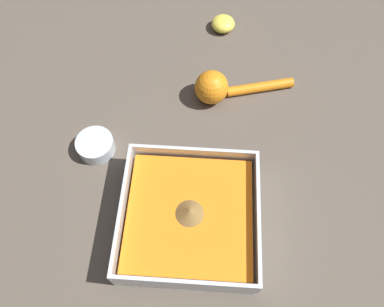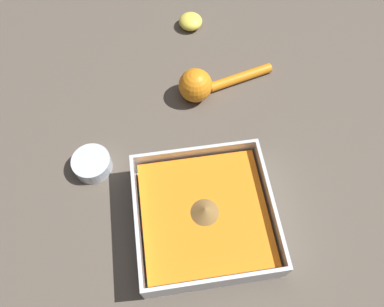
{
  "view_description": "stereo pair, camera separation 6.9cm",
  "coord_description": "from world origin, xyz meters",
  "px_view_note": "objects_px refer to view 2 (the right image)",
  "views": [
    {
      "loc": [
        -0.05,
        0.22,
        0.64
      ],
      "look_at": [
        -0.03,
        -0.11,
        0.03
      ],
      "focal_mm": 35.0,
      "sensor_mm": 36.0,
      "label": 1
    },
    {
      "loc": [
        0.02,
        0.21,
        0.64
      ],
      "look_at": [
        -0.03,
        -0.11,
        0.03
      ],
      "focal_mm": 35.0,
      "sensor_mm": 36.0,
      "label": 2
    }
  ],
  "objects_px": {
    "spice_bowl": "(92,164)",
    "lemon_squeezer": "(203,84)",
    "square_dish": "(204,217)",
    "lemon_half": "(191,21)"
  },
  "relations": [
    {
      "from": "spice_bowl",
      "to": "lemon_squeezer",
      "type": "xyz_separation_m",
      "value": [
        -0.23,
        -0.14,
        0.02
      ]
    },
    {
      "from": "lemon_squeezer",
      "to": "square_dish",
      "type": "bearing_deg",
      "value": 67.04
    },
    {
      "from": "lemon_squeezer",
      "to": "lemon_half",
      "type": "distance_m",
      "value": 0.2
    },
    {
      "from": "square_dish",
      "to": "lemon_squeezer",
      "type": "height_order",
      "value": "lemon_squeezer"
    },
    {
      "from": "spice_bowl",
      "to": "lemon_half",
      "type": "distance_m",
      "value": 0.42
    },
    {
      "from": "spice_bowl",
      "to": "lemon_half",
      "type": "height_order",
      "value": "same"
    },
    {
      "from": "square_dish",
      "to": "lemon_half",
      "type": "distance_m",
      "value": 0.48
    },
    {
      "from": "spice_bowl",
      "to": "lemon_squeezer",
      "type": "relative_size",
      "value": 0.34
    },
    {
      "from": "square_dish",
      "to": "lemon_half",
      "type": "bearing_deg",
      "value": -95.52
    },
    {
      "from": "lemon_half",
      "to": "lemon_squeezer",
      "type": "bearing_deg",
      "value": 88.81
    }
  ]
}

